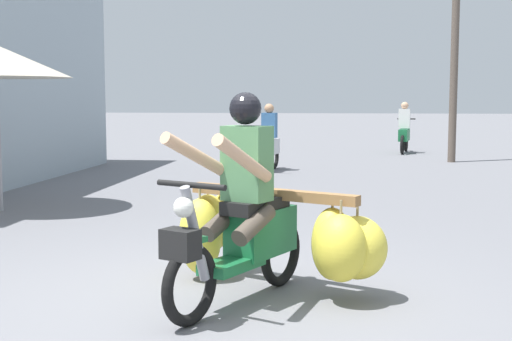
{
  "coord_description": "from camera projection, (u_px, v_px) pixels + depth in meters",
  "views": [
    {
      "loc": [
        0.94,
        -4.97,
        1.55
      ],
      "look_at": [
        0.2,
        1.09,
        0.9
      ],
      "focal_mm": 49.08,
      "sensor_mm": 36.0,
      "label": 1
    }
  ],
  "objects": [
    {
      "name": "motorbike_distant_ahead_left",
      "position": [
        269.0,
        144.0,
        14.51
      ],
      "size": [
        0.53,
        1.61,
        1.4
      ],
      "color": "black",
      "rests_on": "ground"
    },
    {
      "name": "motorbike_distant_ahead_right",
      "position": [
        404.0,
        132.0,
        19.1
      ],
      "size": [
        0.55,
        1.61,
        1.4
      ],
      "color": "black",
      "rests_on": "ground"
    },
    {
      "name": "ground_plane",
      "position": [
        211.0,
        306.0,
        5.18
      ],
      "size": [
        120.0,
        120.0,
        0.0
      ],
      "primitive_type": "plane",
      "color": "slate"
    },
    {
      "name": "utility_pole",
      "position": [
        455.0,
        52.0,
        16.27
      ],
      "size": [
        0.18,
        0.18,
        5.17
      ],
      "primitive_type": "cylinder",
      "color": "brown",
      "rests_on": "ground"
    },
    {
      "name": "motorbike_main_loaded",
      "position": [
        266.0,
        229.0,
        5.47
      ],
      "size": [
        1.81,
        1.93,
        1.58
      ],
      "color": "black",
      "rests_on": "ground"
    }
  ]
}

